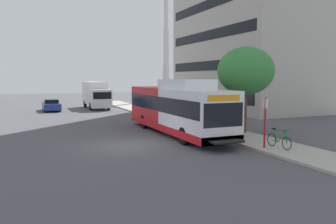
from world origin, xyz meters
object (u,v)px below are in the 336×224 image
at_px(bicycle_parked, 279,140).
at_px(street_tree_near_stop, 246,71).
at_px(transit_bus, 176,109).
at_px(box_truck_background, 96,94).
at_px(parked_car_far_lane, 51,105).
at_px(bus_stop_sign_pole, 265,119).

relative_size(bicycle_parked, street_tree_near_stop, 0.31).
xyz_separation_m(transit_bus, box_truck_background, (-1.16, 21.08, 0.04)).
height_order(parked_car_far_lane, box_truck_background, box_truck_background).
relative_size(parked_car_far_lane, box_truck_background, 0.64).
relative_size(bus_stop_sign_pole, street_tree_near_stop, 0.46).
xyz_separation_m(street_tree_near_stop, parked_car_far_lane, (-10.60, 21.85, -3.52)).
height_order(bus_stop_sign_pole, box_truck_background, box_truck_background).
xyz_separation_m(transit_bus, bicycle_parked, (2.68, -6.80, -1.14)).
height_order(bus_stop_sign_pole, street_tree_near_stop, street_tree_near_stop).
bearing_deg(street_tree_near_stop, parked_car_far_lane, 115.88).
height_order(transit_bus, bus_stop_sign_pole, transit_bus).
bearing_deg(bicycle_parked, bus_stop_sign_pole, 155.61).
bearing_deg(box_truck_background, parked_car_far_lane, -167.86).
xyz_separation_m(bicycle_parked, street_tree_near_stop, (1.42, 4.88, 3.62)).
xyz_separation_m(transit_bus, street_tree_near_stop, (4.11, -1.92, 2.48)).
distance_m(street_tree_near_stop, box_truck_background, 23.72).
relative_size(bus_stop_sign_pole, box_truck_background, 0.37).
bearing_deg(bus_stop_sign_pole, bicycle_parked, -24.39).
xyz_separation_m(parked_car_far_lane, box_truck_background, (5.33, 1.15, 1.08)).
relative_size(bus_stop_sign_pole, bicycle_parked, 1.48).
height_order(transit_bus, box_truck_background, transit_bus).
xyz_separation_m(bus_stop_sign_pole, street_tree_near_stop, (2.11, 4.57, 2.53)).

